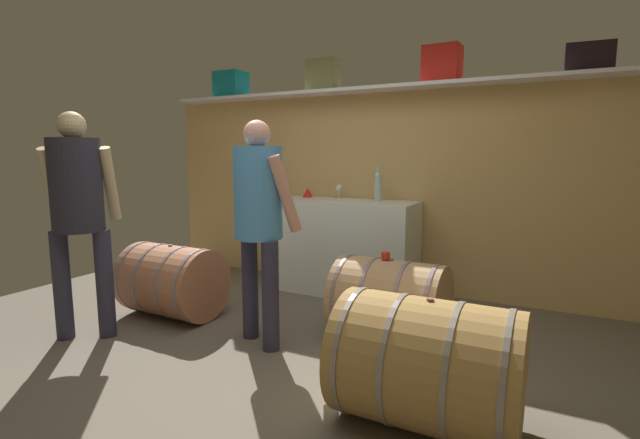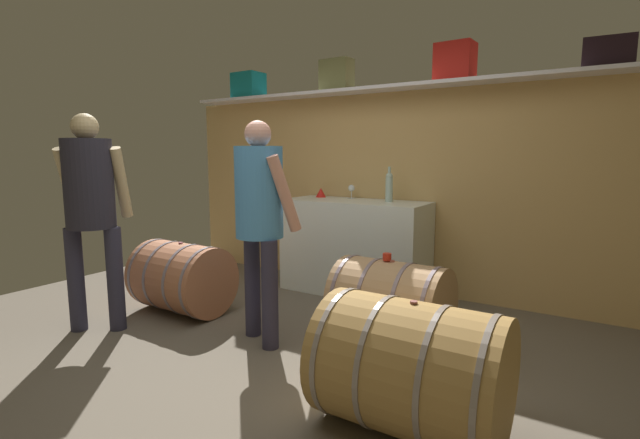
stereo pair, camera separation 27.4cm
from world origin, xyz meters
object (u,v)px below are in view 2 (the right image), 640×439
Objects in this scene: toolcase_black at (608,53)px; wine_bottle_clear at (389,186)px; wine_glass at (351,189)px; red_funnel at (321,192)px; wine_barrel_flank at (182,277)px; toolcase_teal at (248,86)px; toolcase_red at (455,62)px; winemaker_pouring at (90,200)px; tasting_cup at (387,257)px; wine_barrel_far at (412,367)px; work_cabinet at (355,247)px; visitor_tasting at (260,209)px; wine_barrel_near at (391,302)px; toolcase_olive at (337,75)px.

wine_bottle_clear is (-1.69, -0.13, -1.05)m from toolcase_black.
wine_glass is 1.29× the size of red_funnel.
wine_glass is 0.18× the size of wine_barrel_flank.
toolcase_red is (2.38, 0.00, 0.02)m from toolcase_teal.
wine_glass is at bearing 27.42° from winemaker_pouring.
wine_glass reaches higher than wine_barrel_flank.
wine_bottle_clear is 5.37× the size of tasting_cup.
wine_bottle_clear is 2.58m from winemaker_pouring.
wine_barrel_far is (-0.69, -2.13, -1.80)m from toolcase_black.
wine_barrel_far reaches higher than wine_barrel_flank.
work_cabinet is 2.35m from wine_barrel_far.
toolcase_teal is 2.30× the size of wine_glass.
wine_barrel_far is 1.57m from visitor_tasting.
tasting_cup is (0.45, -1.05, -0.43)m from wine_bottle_clear.
winemaker_pouring reaches higher than visitor_tasting.
wine_barrel_far is 2.43m from wine_barrel_flank.
wine_barrel_near is at bearing 11.63° from wine_barrel_flank.
red_funnel is (-0.81, 0.07, -0.10)m from wine_bottle_clear.
tasting_cup is (1.11, -1.18, -1.53)m from toolcase_olive.
toolcase_teal is 1.18m from toolcase_olive.
visitor_tasting is (-0.83, -0.47, 0.68)m from wine_barrel_near.
winemaker_pouring is (-2.03, -0.98, 0.39)m from tasting_cup.
toolcase_teal is 0.97× the size of wine_bottle_clear.
wine_bottle_clear is at bearing -13.33° from wine_glass.
wine_barrel_flank is at bearing -156.39° from toolcase_black.
visitor_tasting is at bearing -143.80° from toolcase_black.
tasting_cup is at bearing -43.53° from toolcase_olive.
wine_barrel_flank is at bearing -71.47° from toolcase_teal.
toolcase_black reaches higher than work_cabinet.
toolcase_black reaches higher than winemaker_pouring.
toolcase_black is at bearing 1.36° from red_funnel.
wine_barrel_far is at bearing -59.77° from wine_barrel_near.
visitor_tasting is at bearing -6.33° from wine_barrel_flank.
toolcase_black is (3.53, 0.00, -0.03)m from toolcase_teal.
wine_barrel_near is at bearing -26.42° from toolcase_teal.
toolcase_red is 0.40× the size of wine_barrel_near.
work_cabinet is 0.70m from wine_bottle_clear.
wine_bottle_clear is 0.42× the size of wine_barrel_flank.
toolcase_red is at bearing 1.17° from wine_glass.
visitor_tasting reaches higher than wine_barrel_far.
wine_barrel_far reaches higher than tasting_cup.
toolcase_olive is at bearing -176.46° from toolcase_red.
toolcase_teal is 2.52m from visitor_tasting.
visitor_tasting reaches higher than wine_glass.
toolcase_teal is 1.78m from wine_glass.
work_cabinet is at bearing 53.56° from wine_barrel_flank.
winemaker_pouring reaches higher than tasting_cup.
visitor_tasting is at bearing -102.51° from wine_bottle_clear.
toolcase_olive is 0.23× the size of work_cabinet.
toolcase_red is 0.23× the size of work_cabinet.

